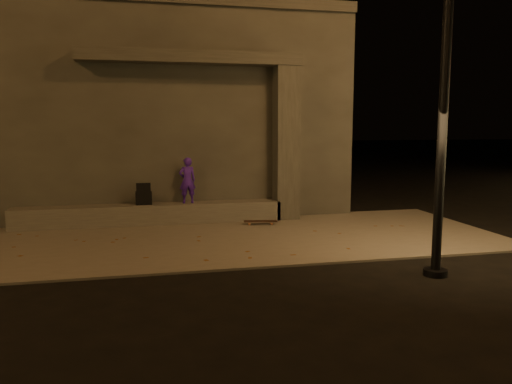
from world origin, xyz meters
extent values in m
plane|color=black|center=(0.00, 0.00, 0.00)|extent=(120.00, 120.00, 0.00)
cube|color=#69635C|center=(0.00, 2.00, 0.02)|extent=(11.00, 4.40, 0.04)
cube|color=#383633|center=(-1.00, 6.50, 2.60)|extent=(9.00, 5.00, 5.20)
cube|color=#53504B|center=(-1.50, 3.75, 0.27)|extent=(6.00, 0.55, 0.45)
cube|color=#383633|center=(1.70, 3.75, 1.84)|extent=(0.55, 0.55, 3.60)
cube|color=#383633|center=(-0.50, 3.80, 3.78)|extent=(5.00, 0.70, 0.28)
imported|color=#411AA9|center=(-0.66, 3.75, 1.02)|extent=(0.42, 0.30, 1.06)
cube|color=black|center=(-1.65, 3.75, 0.64)|extent=(0.36, 0.24, 0.29)
cube|color=black|center=(-1.65, 3.75, 0.89)|extent=(0.32, 0.05, 0.21)
cube|color=black|center=(0.92, 3.10, 0.12)|extent=(0.78, 0.32, 0.02)
cylinder|color=#B87149|center=(1.18, 3.13, 0.07)|extent=(0.06, 0.04, 0.05)
cylinder|color=#B87149|center=(1.16, 2.98, 0.07)|extent=(0.06, 0.04, 0.05)
cylinder|color=#B87149|center=(0.69, 3.22, 0.07)|extent=(0.06, 0.04, 0.05)
cylinder|color=#B87149|center=(0.66, 3.07, 0.07)|extent=(0.06, 0.04, 0.05)
cube|color=#99999E|center=(1.17, 3.06, 0.10)|extent=(0.07, 0.16, 0.02)
cube|color=#99999E|center=(0.67, 3.14, 0.10)|extent=(0.07, 0.16, 0.02)
cylinder|color=black|center=(2.68, -1.12, 3.64)|extent=(0.14, 0.14, 7.28)
cylinder|color=black|center=(2.68, -1.12, 0.05)|extent=(0.36, 0.36, 0.10)
camera|label=1|loc=(-1.63, -7.72, 2.29)|focal=35.00mm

